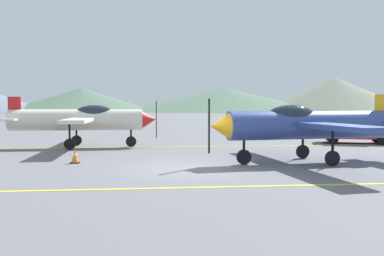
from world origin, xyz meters
The scene contains 10 objects.
ground_plane centered at (0.00, 0.00, 0.00)m, with size 400.00×400.00×0.00m, color slate.
apron_line_near centered at (0.00, -3.68, 0.01)m, with size 80.00×0.16×0.01m, color yellow.
apron_line_far centered at (0.00, 7.96, 0.01)m, with size 80.00×0.16×0.01m, color yellow.
airplane_near centered at (5.12, 1.09, 1.62)m, with size 8.40×9.63×2.88m.
airplane_mid centered at (-5.19, 8.28, 1.62)m, with size 8.31×9.59×2.88m.
car_sedan centered at (11.50, 9.11, 0.84)m, with size 4.65×3.13×1.62m.
traffic_cone_front centered at (-4.46, 1.82, 0.29)m, with size 0.36×0.36×0.59m.
hill_centerleft centered at (-28.91, 148.77, 4.63)m, with size 59.22×59.22×9.27m, color #4C6651.
hill_centerright centered at (27.73, 145.10, 4.64)m, with size 79.97×79.97×9.29m, color #4C6651.
hill_right centered at (70.32, 137.50, 6.62)m, with size 60.75×60.75×13.24m, color slate.
Camera 1 is at (-1.30, -15.25, 2.39)m, focal length 37.88 mm.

